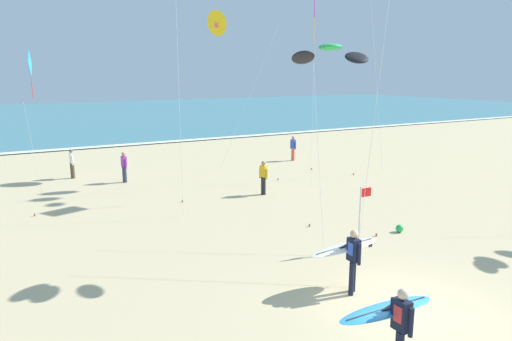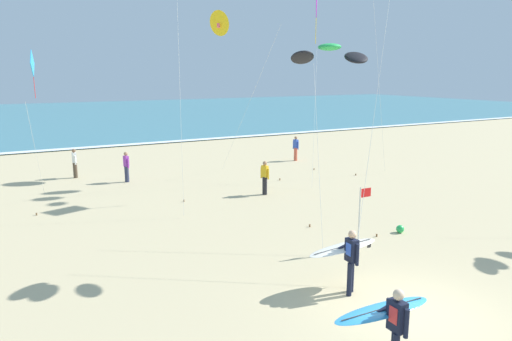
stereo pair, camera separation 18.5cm
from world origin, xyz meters
The scene contains 15 objects.
ground_plane centered at (0.00, 0.00, 0.00)m, with size 160.00×160.00×0.00m, color #CCB789.
ocean_water centered at (0.00, 59.32, 0.04)m, with size 160.00×60.00×0.08m, color teal.
shoreline_foam centered at (0.00, 29.62, 0.09)m, with size 160.00×0.95×0.01m, color white.
surfer_lead centered at (-0.67, 1.77, 1.04)m, with size 2.06×0.96×1.71m.
surfer_trailing centered at (-2.07, -1.18, 1.05)m, with size 2.31×0.91×1.71m.
kite_arc_emerald_mid centered at (0.24, 3.98, 6.08)m, with size 2.47×3.45×6.38m.
kite_diamond_cobalt_high centered at (-6.76, 15.52, 5.76)m, with size 0.69×3.33×6.55m.
kite_diamond_violet_close centered at (4.85, 11.10, 8.55)m, with size 3.39×4.53×9.54m.
kite_delta_golden_outer centered at (2.86, 17.26, 8.22)m, with size 2.16×4.44×8.93m.
bystander_blue_top centered at (8.38, 17.94, 0.81)m, with size 0.24×0.49×1.59m.
bystander_yellow_top centered at (2.34, 11.36, 0.81)m, with size 0.28×0.47×1.59m.
bystander_white_top centered at (-4.90, 19.37, 0.81)m, with size 0.22×0.50×1.59m.
bystander_purple_top centered at (-2.69, 17.03, 0.81)m, with size 0.25×0.49×1.59m.
lifeguard_flag centered at (1.50, 3.76, 1.27)m, with size 0.44×0.05×2.10m.
beach_ball centered at (3.93, 4.41, 0.14)m, with size 0.28×0.28×0.28m, color green.
Camera 1 is at (-8.28, -6.93, 5.56)m, focal length 32.78 mm.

